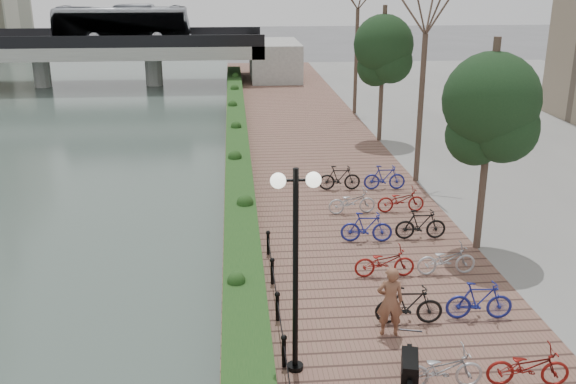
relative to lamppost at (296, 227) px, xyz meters
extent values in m
cube|color=brown|center=(2.36, 14.60, -3.57)|extent=(8.00, 75.00, 0.50)
cube|color=#173E16|center=(-1.04, 17.10, -3.02)|extent=(1.10, 56.00, 0.60)
cylinder|color=black|center=(-0.24, 0.10, -2.97)|extent=(0.10, 0.10, 0.70)
cylinder|color=black|center=(-0.24, 2.10, -2.97)|extent=(0.10, 0.10, 0.70)
cylinder|color=black|center=(-0.24, 4.10, -2.97)|extent=(0.10, 0.10, 0.70)
cylinder|color=black|center=(-0.24, 6.10, -2.97)|extent=(0.10, 0.10, 0.70)
cylinder|color=black|center=(0.00, 0.00, -1.03)|extent=(0.12, 0.12, 4.57)
cylinder|color=black|center=(0.00, 0.00, 1.00)|extent=(0.70, 0.06, 0.06)
sphere|color=white|center=(-0.35, 0.00, 1.00)|extent=(0.32, 0.32, 0.32)
sphere|color=white|center=(0.35, 0.00, 1.00)|extent=(0.32, 0.32, 0.32)
imported|color=brown|center=(2.36, 1.24, -2.44)|extent=(0.67, 0.48, 1.75)
imported|color=#B5B6BA|center=(2.96, -0.86, -2.87)|extent=(0.60, 1.71, 0.90)
imported|color=black|center=(2.96, 1.74, -2.82)|extent=(0.47, 1.66, 1.00)
imported|color=maroon|center=(2.96, 4.34, -2.87)|extent=(0.60, 1.71, 0.90)
imported|color=navy|center=(2.96, 6.94, -2.82)|extent=(0.47, 1.66, 1.00)
imported|color=#B5B6BA|center=(2.96, 9.54, -2.87)|extent=(0.60, 1.71, 0.90)
imported|color=black|center=(2.96, 12.14, -2.82)|extent=(0.47, 1.66, 1.00)
imported|color=maroon|center=(4.76, -0.86, -2.87)|extent=(0.60, 1.71, 0.90)
imported|color=navy|center=(4.76, 1.74, -2.82)|extent=(0.47, 1.66, 1.00)
imported|color=#B5B6BA|center=(4.76, 4.34, -2.87)|extent=(0.60, 1.71, 0.90)
imported|color=black|center=(4.76, 6.94, -2.82)|extent=(0.47, 1.66, 1.00)
imported|color=maroon|center=(4.76, 9.54, -2.87)|extent=(0.60, 1.71, 0.90)
imported|color=navy|center=(4.76, 12.14, -2.82)|extent=(0.47, 1.66, 1.00)
cube|color=gray|center=(-16.64, 42.10, -0.82)|extent=(36.00, 8.00, 1.00)
cube|color=black|center=(-16.64, 38.20, 0.13)|extent=(36.00, 0.15, 0.90)
cube|color=black|center=(-16.64, 46.00, 0.13)|extent=(36.00, 0.15, 0.90)
cylinder|color=gray|center=(-16.64, 42.10, -2.57)|extent=(1.40, 1.40, 2.50)
cylinder|color=gray|center=(-7.64, 42.10, -2.57)|extent=(1.40, 1.40, 2.50)
imported|color=silver|center=(-9.91, 42.10, 1.18)|extent=(2.52, 10.77, 3.00)
camera|label=1|loc=(-1.19, -11.97, 4.81)|focal=40.00mm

